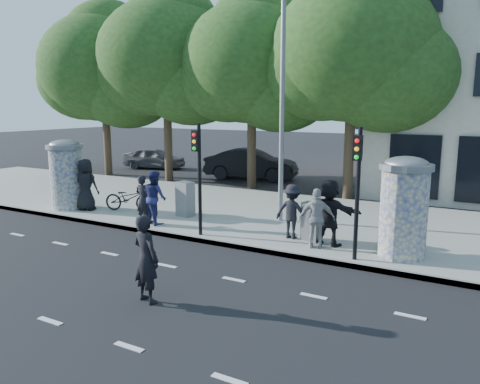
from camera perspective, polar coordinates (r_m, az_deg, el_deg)
The scene contains 26 objects.
ground at distance 11.36m, azimuth -13.35°, elevation -10.81°, with size 120.00×120.00×0.00m, color black.
sidewalk at distance 17.33m, azimuth 3.60°, elevation -2.84°, with size 40.00×8.00×0.15m, color gray.
curb at distance 13.99m, azimuth -3.47°, elevation -6.11°, with size 40.00×0.10×0.16m, color slate.
lane_dash_near at distance 10.00m, azimuth -22.14°, elevation -14.37°, with size 32.00×0.12×0.01m, color silver.
lane_dash_far at distance 12.35m, azimuth -8.92°, elevation -8.87°, with size 32.00×0.12×0.01m, color silver.
ad_column_left at distance 19.11m, azimuth -20.42°, elevation 2.23°, with size 1.36×1.36×2.65m.
ad_column_right at distance 12.84m, azimuth 19.37°, elevation -1.49°, with size 1.36×1.36×2.65m.
traffic_pole_near at distance 14.06m, azimuth -5.09°, elevation 2.94°, with size 0.22×0.31×3.40m.
traffic_pole_far at distance 12.05m, azimuth 14.13°, elevation 1.39°, with size 0.22×0.31×3.40m.
street_lamp at distance 15.76m, azimuth 5.09°, elevation 13.10°, with size 0.25×0.93×8.00m.
tree_far_left at distance 28.70m, azimuth -16.32°, elevation 14.35°, with size 7.20×7.20×9.26m.
tree_mid_left at distance 25.75m, azimuth -9.03°, elevation 15.81°, with size 7.20×7.20×9.57m.
tree_near_left at distance 23.17m, azimuth 1.47°, elevation 15.46°, with size 6.80×6.80×8.97m.
tree_center at distance 20.95m, azimuth 13.64°, elevation 16.38°, with size 7.00×7.00×9.30m.
ped_a at distance 18.57m, azimuth -18.28°, elevation 0.86°, with size 0.95×0.62×1.95m, color black.
ped_b at distance 16.02m, azimuth -11.73°, elevation -0.88°, with size 0.60×0.39×1.64m, color black.
ped_c at distance 15.86m, azimuth -10.36°, elevation -0.63°, with size 0.88×0.69×1.81m, color navy.
ped_d at distance 14.02m, azimuth 6.37°, elevation -2.37°, with size 1.05×0.61×1.63m, color black.
ped_e at distance 13.13m, azimuth 9.35°, elevation -3.20°, with size 0.99×0.56×1.69m, color #98999B.
ped_f at distance 13.43m, azimuth 10.84°, elevation -2.48°, with size 1.76×0.63×1.90m, color black.
man_road at distance 9.99m, azimuth -11.37°, elevation -7.98°, with size 0.69×0.45×1.88m, color black.
bicycle at distance 18.04m, azimuth -13.44°, elevation -0.74°, with size 1.87×0.65×0.98m, color black.
cabinet_left at distance 16.88m, azimuth -6.70°, elevation -0.84°, with size 0.59×0.43×1.24m, color gray.
cabinet_right at distance 13.93m, azimuth 8.75°, elevation -3.57°, with size 0.54×0.39×1.13m, color slate.
car_left at distance 31.01m, azimuth -10.40°, elevation 4.09°, with size 4.02×1.62×1.37m, color #5B5C63.
car_mid at distance 26.14m, azimuth 1.36°, elevation 3.42°, with size 5.08×1.77×1.67m, color black.
Camera 1 is at (7.27, -7.71, 4.08)m, focal length 35.00 mm.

